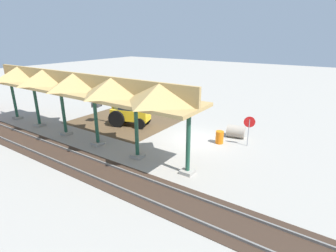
# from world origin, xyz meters

# --- Properties ---
(ground_plane) EXTENTS (120.00, 120.00, 0.00)m
(ground_plane) POSITION_xyz_m (0.00, 0.00, 0.00)
(ground_plane) COLOR #9E998E
(dirt_work_zone) EXTENTS (8.53, 7.00, 0.01)m
(dirt_work_zone) POSITION_xyz_m (7.56, -0.38, 0.00)
(dirt_work_zone) COLOR brown
(dirt_work_zone) RESTS_ON ground
(platform_canopy) EXTENTS (19.30, 3.20, 4.90)m
(platform_canopy) POSITION_xyz_m (7.18, 4.57, 4.17)
(platform_canopy) COLOR #9E998E
(platform_canopy) RESTS_ON ground
(rail_tracks) EXTENTS (60.00, 2.58, 0.15)m
(rail_tracks) POSITION_xyz_m (0.00, 7.16, 0.03)
(rail_tracks) COLOR slate
(rail_tracks) RESTS_ON ground
(stop_sign) EXTENTS (0.72, 0.31, 2.12)m
(stop_sign) POSITION_xyz_m (-3.36, -1.11, 1.52)
(stop_sign) COLOR gray
(stop_sign) RESTS_ON ground
(backhoe) EXTENTS (5.14, 2.68, 2.82)m
(backhoe) POSITION_xyz_m (6.43, 0.14, 1.27)
(backhoe) COLOR yellow
(backhoe) RESTS_ON ground
(dirt_mound) EXTENTS (3.79, 3.79, 1.91)m
(dirt_mound) POSITION_xyz_m (8.82, -0.86, 0.00)
(dirt_mound) COLOR brown
(dirt_mound) RESTS_ON ground
(concrete_pipe) EXTENTS (1.45, 1.17, 0.94)m
(concrete_pipe) POSITION_xyz_m (-2.09, -2.24, 0.47)
(concrete_pipe) COLOR #9E9384
(concrete_pipe) RESTS_ON ground
(traffic_barrel) EXTENTS (0.56, 0.56, 0.90)m
(traffic_barrel) POSITION_xyz_m (-1.56, -0.46, 0.45)
(traffic_barrel) COLOR orange
(traffic_barrel) RESTS_ON ground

